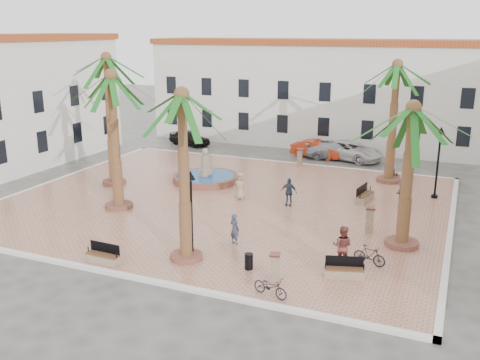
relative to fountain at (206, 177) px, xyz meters
The scene contains 35 objects.
ground 4.66m from the fountain, 48.74° to the right, with size 120.00×120.00×0.00m, color #56544F.
plaza 4.65m from the fountain, 48.74° to the right, with size 26.00×22.00×0.15m, color tan.
kerb_n 8.12m from the fountain, 67.85° to the left, with size 26.30×0.30×0.16m, color silver.
kerb_s 14.81m from the fountain, 78.08° to the right, with size 26.30×0.30×0.16m, color silver.
kerb_e 16.44m from the fountain, 12.25° to the right, with size 0.30×22.30×0.16m, color silver.
kerb_w 10.54m from the fountain, 160.67° to the right, with size 0.30×22.30×0.16m, color silver.
building_north 17.33m from the fountain, 79.50° to the left, with size 30.40×7.40×9.50m.
fountain is the anchor object (origin of this frame).
palm_nw 9.57m from the fountain, 151.36° to the right, with size 5.14×5.14×8.82m.
palm_sw 9.89m from the fountain, 107.23° to the right, with size 5.32×5.32×8.10m.
palm_s 14.47m from the fountain, 67.46° to the right, with size 4.90×4.90×7.87m.
palm_e 16.37m from the fountain, 25.18° to the right, with size 5.32×5.32×7.13m.
palm_ne 14.39m from the fountain, 22.97° to the left, with size 5.38×5.38×8.35m.
bench_s 13.98m from the fountain, 82.92° to the right, with size 1.72×0.58×0.90m.
bench_se 16.42m from the fountain, 42.53° to the right, with size 1.78×0.99×0.90m.
bench_e 10.97m from the fountain, ahead, with size 0.89×1.93×0.98m.
bench_ne 13.15m from the fountain, 26.47° to the left, with size 1.30×1.67×0.87m.
lamppost_s 12.89m from the fountain, 66.34° to the right, with size 0.45×0.45×4.10m.
lamppost_e 15.31m from the fountain, ahead, with size 0.49×0.49×4.51m.
bollard_se 15.73m from the fountain, 52.95° to the right, with size 0.53×0.53×1.24m.
bollard_n 8.36m from the fountain, 55.91° to the left, with size 0.52×0.52×1.32m.
bollard_e 13.27m from the fountain, 23.73° to the right, with size 0.58×0.58×1.37m.
litter_bin 14.37m from the fountain, 55.95° to the right, with size 0.37×0.37×0.73m, color black.
cyclist_a 11.43m from the fountain, 56.35° to the right, with size 0.57×0.37×1.56m, color #33384B.
bicycle_a 16.98m from the fountain, 54.88° to the right, with size 0.55×1.57×0.83m, color black.
cyclist_b 15.40m from the fountain, 40.34° to the right, with size 0.91×0.71×1.88m, color brown.
bicycle_b 15.91m from the fountain, 36.12° to the right, with size 0.42×1.50×0.90m, color black.
pedestrian_fountain_a 4.68m from the fountain, 36.39° to the right, with size 0.82×0.53×1.68m, color #978664.
pedestrian_fountain_b 7.45m from the fountain, 21.71° to the right, with size 0.99×0.41×1.69m, color #354456.
pedestrian_north 5.81m from the fountain, 133.95° to the left, with size 1.03×0.59×1.59m, color #504F54.
pedestrian_east 13.12m from the fountain, ahead, with size 1.45×0.46×1.57m, color brown.
car_black 13.03m from the fountain, 123.11° to the left, with size 1.66×4.13×1.41m, color black.
car_red 11.79m from the fountain, 64.61° to the left, with size 1.51×4.33×1.43m, color #B32D12.
car_silver 12.62m from the fountain, 58.33° to the left, with size 2.02×4.97×1.44m, color #95959D.
car_white 13.34m from the fountain, 54.76° to the left, with size 2.55×5.53×1.54m, color silver.
Camera 1 is at (13.06, -28.46, 10.34)m, focal length 40.00 mm.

